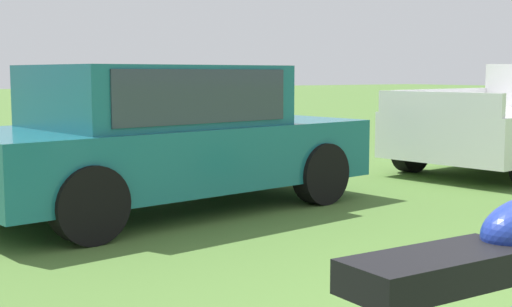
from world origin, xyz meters
name	(u,v)px	position (x,y,z in m)	size (l,w,h in m)	color
car_teal	(163,130)	(0.10, 4.78, 0.80)	(4.25, 2.29, 1.43)	#19606B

